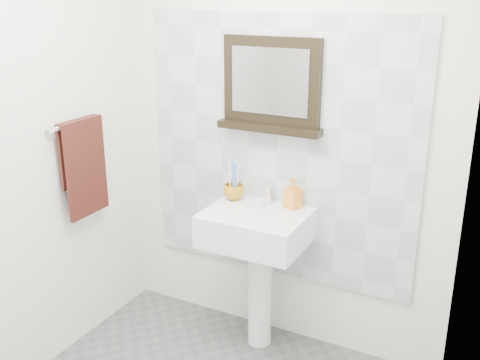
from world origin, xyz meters
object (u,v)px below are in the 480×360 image
at_px(toothbrush_cup, 234,192).
at_px(framed_mirror, 271,87).
at_px(hand_towel, 83,160).
at_px(soap_dispenser, 293,193).
at_px(pedestal_sink, 257,242).

distance_m(toothbrush_cup, framed_mirror, 0.64).
distance_m(toothbrush_cup, hand_towel, 0.86).
xyz_separation_m(toothbrush_cup, hand_towel, (-0.72, -0.43, 0.21)).
relative_size(soap_dispenser, hand_towel, 0.31).
distance_m(soap_dispenser, framed_mirror, 0.59).
bearing_deg(framed_mirror, pedestal_sink, -85.89).
relative_size(toothbrush_cup, soap_dispenser, 0.67).
height_order(pedestal_sink, framed_mirror, framed_mirror).
height_order(toothbrush_cup, hand_towel, hand_towel).
height_order(toothbrush_cup, soap_dispenser, soap_dispenser).
distance_m(pedestal_sink, framed_mirror, 0.86).
relative_size(pedestal_sink, framed_mirror, 1.61).
height_order(soap_dispenser, framed_mirror, framed_mirror).
bearing_deg(toothbrush_cup, pedestal_sink, -27.34).
relative_size(framed_mirror, hand_towel, 1.09).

